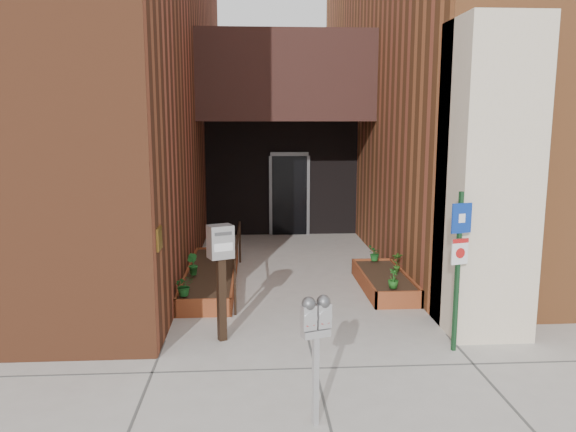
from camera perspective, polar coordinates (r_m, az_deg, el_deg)
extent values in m
plane|color=#9E9991|center=(8.11, 2.02, -12.24)|extent=(80.00, 80.00, 0.00)
cube|color=brown|center=(15.25, -24.70, 16.30)|extent=(8.00, 14.60, 10.00)
cube|color=#9C572D|center=(16.23, 21.95, 16.03)|extent=(8.00, 13.70, 10.00)
cube|color=beige|center=(8.40, 19.60, 3.47)|extent=(1.10, 1.20, 4.40)
cube|color=black|center=(13.54, -0.38, 13.84)|extent=(4.20, 2.00, 2.00)
cube|color=black|center=(14.98, -0.66, 3.87)|extent=(4.00, 0.30, 3.00)
cube|color=black|center=(14.87, 0.14, 2.08)|extent=(0.90, 0.06, 2.10)
cube|color=#B79338|center=(7.55, -12.98, -2.25)|extent=(0.04, 0.30, 0.30)
cube|color=maroon|center=(8.92, -8.65, -9.24)|extent=(0.90, 0.04, 0.30)
cube|color=maroon|center=(12.33, -7.20, -3.85)|extent=(0.90, 0.04, 0.30)
cube|color=maroon|center=(10.66, -10.12, -6.11)|extent=(0.04, 3.60, 0.30)
cube|color=maroon|center=(10.59, -5.47, -6.10)|extent=(0.04, 3.60, 0.30)
cube|color=black|center=(10.62, -7.80, -6.22)|extent=(0.82, 3.52, 0.26)
cube|color=maroon|center=(9.37, 11.24, -8.38)|extent=(0.80, 0.04, 0.30)
cube|color=maroon|center=(11.39, 8.50, -5.04)|extent=(0.80, 0.04, 0.30)
cube|color=maroon|center=(10.29, 7.66, -6.62)|extent=(0.04, 2.20, 0.30)
cube|color=maroon|center=(10.46, 11.77, -6.47)|extent=(0.04, 2.20, 0.30)
cube|color=black|center=(10.38, 9.73, -6.65)|extent=(0.72, 2.12, 0.26)
cylinder|color=black|center=(8.87, -5.41, -7.23)|extent=(0.04, 0.04, 0.90)
cylinder|color=black|center=(12.07, -4.91, -2.65)|extent=(0.04, 0.04, 0.90)
cylinder|color=black|center=(10.37, -5.16, -2.29)|extent=(0.04, 3.30, 0.04)
cube|color=#B4B4B6|center=(5.83, 2.81, -16.41)|extent=(0.07, 0.07, 0.94)
cube|color=#B4B4B6|center=(5.62, 2.85, -11.77)|extent=(0.30, 0.20, 0.07)
cube|color=#B4B4B6|center=(5.53, 2.11, -10.27)|extent=(0.16, 0.13, 0.24)
sphere|color=#59595B|center=(5.49, 2.12, -8.89)|extent=(0.14, 0.14, 0.14)
cube|color=white|center=(5.48, 2.32, -10.25)|extent=(0.08, 0.03, 0.05)
cube|color=#B21414|center=(5.51, 2.32, -10.98)|extent=(0.08, 0.03, 0.03)
cube|color=#B4B4B6|center=(5.60, 3.62, -10.05)|extent=(0.16, 0.13, 0.24)
sphere|color=#59595B|center=(5.55, 3.64, -8.68)|extent=(0.14, 0.14, 0.14)
cube|color=white|center=(5.55, 3.84, -10.02)|extent=(0.08, 0.03, 0.05)
cube|color=#B21414|center=(5.58, 3.84, -10.74)|extent=(0.08, 0.03, 0.03)
cube|color=#153B1E|center=(7.67, 16.82, -5.54)|extent=(0.06, 0.06, 2.14)
cube|color=navy|center=(7.49, 17.23, -0.21)|extent=(0.29, 0.10, 0.39)
cube|color=white|center=(7.49, 17.25, -0.22)|extent=(0.10, 0.04, 0.12)
cube|color=white|center=(7.58, 17.06, -3.47)|extent=(0.24, 0.09, 0.34)
cube|color=#B21414|center=(7.55, 17.14, -2.43)|extent=(0.24, 0.08, 0.06)
cylinder|color=#B21414|center=(7.57, 17.11, -3.63)|extent=(0.13, 0.05, 0.14)
cube|color=black|center=(7.88, -6.76, -8.37)|extent=(0.14, 0.14, 1.19)
cube|color=#BCBCBF|center=(7.66, -6.89, -2.60)|extent=(0.39, 0.35, 0.45)
cube|color=#59595B|center=(7.52, -6.58, -1.81)|extent=(0.22, 0.10, 0.04)
cube|color=white|center=(7.56, -6.56, -3.18)|extent=(0.24, 0.11, 0.11)
imported|color=#18561E|center=(9.03, -10.51, -6.95)|extent=(0.41, 0.41, 0.33)
imported|color=#1B5E21|center=(10.19, -9.69, -4.86)|extent=(0.29, 0.29, 0.38)
imported|color=#235017|center=(11.66, -5.94, -3.03)|extent=(0.26, 0.26, 0.33)
imported|color=#225919|center=(11.43, -5.99, -3.22)|extent=(0.22, 0.22, 0.36)
imported|color=#1A5418|center=(9.43, 10.66, -6.26)|extent=(0.25, 0.25, 0.32)
imported|color=#265217|center=(10.41, 11.04, -4.61)|extent=(0.22, 0.22, 0.37)
imported|color=#1A5C20|center=(11.15, 8.80, -3.77)|extent=(0.36, 0.36, 0.30)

